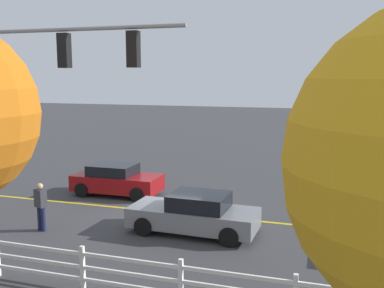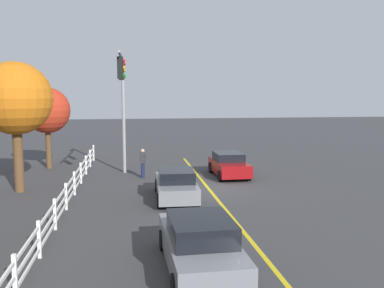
# 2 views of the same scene
# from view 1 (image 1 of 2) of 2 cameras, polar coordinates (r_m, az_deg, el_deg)

# --- Properties ---
(ground_plane) EXTENTS (120.00, 120.00, 0.00)m
(ground_plane) POSITION_cam_1_polar(r_m,az_deg,el_deg) (17.79, -3.61, -8.71)
(ground_plane) COLOR #38383A
(lane_center_stripe) EXTENTS (28.00, 0.16, 0.01)m
(lane_center_stripe) POSITION_cam_1_polar(r_m,az_deg,el_deg) (16.82, 9.40, -9.84)
(lane_center_stripe) COLOR gold
(lane_center_stripe) RESTS_ON ground_plane
(signal_assembly) EXTENTS (7.54, 0.38, 7.08)m
(signal_assembly) POSITION_cam_1_polar(r_m,az_deg,el_deg) (14.53, -20.37, 6.86)
(signal_assembly) COLOR gray
(signal_assembly) RESTS_ON ground_plane
(car_1) EXTENTS (3.94, 1.87, 1.39)m
(car_1) POSITION_cam_1_polar(r_m,az_deg,el_deg) (20.37, -9.68, -4.56)
(car_1) COLOR maroon
(car_1) RESTS_ON ground_plane
(car_2) EXTENTS (4.42, 1.97, 1.40)m
(car_2) POSITION_cam_1_polar(r_m,az_deg,el_deg) (15.31, 0.33, -8.97)
(car_2) COLOR slate
(car_2) RESTS_ON ground_plane
(pedestrian) EXTENTS (0.46, 0.38, 1.69)m
(pedestrian) POSITION_cam_1_polar(r_m,az_deg,el_deg) (16.32, -18.86, -7.39)
(pedestrian) COLOR #191E3F
(pedestrian) RESTS_ON ground_plane
(white_rail_fence) EXTENTS (26.10, 0.10, 1.15)m
(white_rail_fence) POSITION_cam_1_polar(r_m,az_deg,el_deg) (10.79, -1.44, -17.24)
(white_rail_fence) COLOR white
(white_rail_fence) RESTS_ON ground_plane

